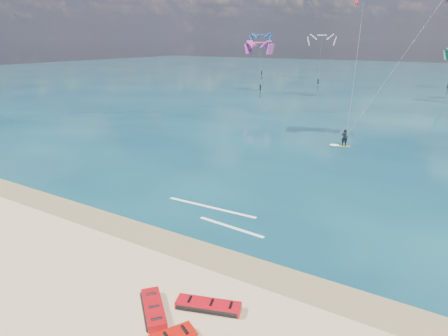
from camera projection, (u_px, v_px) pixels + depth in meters
The scene contains 8 objects.
ground at pixel (344, 125), 52.45m from camera, with size 320.00×320.00×0.00m, color tan.
wet_sand_strip at pixel (160, 238), 22.54m from camera, with size 320.00×2.40×0.01m, color olive.
sea at pixel (414, 82), 104.17m from camera, with size 320.00×200.00×0.04m, color #0B2D3F.
packed_kite_left at pixel (208, 309), 16.68m from camera, with size 2.91×1.04×0.38m, color red, non-canonical shape.
packed_kite_mid at pixel (154, 312), 16.48m from camera, with size 2.74×1.11×0.40m, color #B80C12, non-canonical shape.
kitesurfer_main at pixel (373, 59), 36.00m from camera, with size 11.47×6.52×17.30m.
shoreline_foam at pixel (219, 215), 25.48m from camera, with size 8.23×2.33×0.01m.
distant_kites at pixel (399, 65), 78.81m from camera, with size 83.42×37.11×12.80m.
Camera 1 is at (13.75, -12.25, 10.76)m, focal length 32.00 mm.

